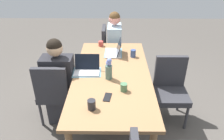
{
  "coord_description": "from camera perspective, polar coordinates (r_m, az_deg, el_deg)",
  "views": [
    {
      "loc": [
        -2.37,
        -0.03,
        2.15
      ],
      "look_at": [
        0.0,
        0.0,
        0.8
      ],
      "focal_mm": 34.86,
      "sensor_mm": 36.0,
      "label": 1
    }
  ],
  "objects": [
    {
      "name": "coffee_mug_near_right",
      "position": [
        2.16,
        -5.38,
        -9.03
      ],
      "size": [
        0.08,
        0.08,
        0.1
      ],
      "primitive_type": "cylinder",
      "color": "#232328",
      "rests_on": "dining_table"
    },
    {
      "name": "placemat_far_left_near",
      "position": [
        2.79,
        -6.57,
        -0.6
      ],
      "size": [
        0.28,
        0.37,
        0.0
      ],
      "primitive_type": "cube",
      "rotation": [
        0.0,
        0.0,
        -1.52
      ],
      "color": "slate",
      "rests_on": "dining_table"
    },
    {
      "name": "dining_table",
      "position": [
        2.79,
        -0.0,
        -2.28
      ],
      "size": [
        1.98,
        0.96,
        0.75
      ],
      "color": "olive",
      "rests_on": "ground_plane"
    },
    {
      "name": "laptop_far_left_near",
      "position": [
        2.79,
        -6.56,
        0.38
      ],
      "size": [
        0.22,
        0.32,
        0.21
      ],
      "color": "silver",
      "rests_on": "dining_table"
    },
    {
      "name": "chair_head_right_left_mid",
      "position": [
        4.08,
        -0.43,
        5.76
      ],
      "size": [
        0.44,
        0.44,
        0.9
      ],
      "color": "#2D2D33",
      "rests_on": "ground_plane"
    },
    {
      "name": "chair_near_left_far",
      "position": [
        3.05,
        15.08,
        -4.23
      ],
      "size": [
        0.44,
        0.44,
        0.9
      ],
      "color": "#2D2D33",
      "rests_on": "ground_plane"
    },
    {
      "name": "coffee_mug_centre_left",
      "position": [
        2.41,
        3.12,
        -4.54
      ],
      "size": [
        0.08,
        0.08,
        0.09
      ],
      "primitive_type": "cylinder",
      "color": "#47704C",
      "rests_on": "dining_table"
    },
    {
      "name": "chair_far_left_near",
      "position": [
        2.97,
        -14.89,
        -5.21
      ],
      "size": [
        0.44,
        0.44,
        0.9
      ],
      "color": "#2D2D33",
      "rests_on": "ground_plane"
    },
    {
      "name": "phone_black",
      "position": [
        2.33,
        -1.21,
        -7.12
      ],
      "size": [
        0.16,
        0.1,
        0.01
      ],
      "primitive_type": "cube",
      "rotation": [
        0.0,
        0.0,
        2.97
      ],
      "color": "black",
      "rests_on": "dining_table"
    },
    {
      "name": "flower_vase",
      "position": [
        2.58,
        -0.86,
        0.27
      ],
      "size": [
        0.08,
        0.08,
        0.28
      ],
      "color": "#4C6B60",
      "rests_on": "dining_table"
    },
    {
      "name": "person_far_left_near",
      "position": [
        3.0,
        -13.51,
        -4.0
      ],
      "size": [
        0.36,
        0.4,
        1.19
      ],
      "color": "#2D2D33",
      "rests_on": "ground_plane"
    },
    {
      "name": "ground_plane",
      "position": [
        3.2,
        -0.0,
        -12.55
      ],
      "size": [
        10.0,
        10.0,
        0.0
      ],
      "primitive_type": "plane",
      "color": "#4C4742"
    },
    {
      "name": "coffee_mug_near_left",
      "position": [
        3.52,
        -2.94,
        6.93
      ],
      "size": [
        0.08,
        0.08,
        0.08
      ],
      "primitive_type": "cylinder",
      "color": "#AD3D38",
      "rests_on": "dining_table"
    },
    {
      "name": "coffee_mug_centre_right",
      "position": [
        3.17,
        5.56,
        4.37
      ],
      "size": [
        0.08,
        0.08,
        0.11
      ],
      "primitive_type": "cylinder",
      "color": "#33477A",
      "rests_on": "dining_table"
    },
    {
      "name": "placemat_head_right_left_mid",
      "position": [
        3.29,
        0.35,
        4.53
      ],
      "size": [
        0.37,
        0.27,
        0.0
      ],
      "primitive_type": "cube",
      "rotation": [
        0.0,
        0.0,
        3.11
      ],
      "color": "slate",
      "rests_on": "dining_table"
    },
    {
      "name": "person_head_right_left_mid",
      "position": [
        4.01,
        0.62,
        5.77
      ],
      "size": [
        0.4,
        0.36,
        1.19
      ],
      "color": "#2D2D33",
      "rests_on": "ground_plane"
    },
    {
      "name": "laptop_head_right_left_mid",
      "position": [
        3.24,
        0.77,
        4.89
      ],
      "size": [
        0.32,
        0.22,
        0.21
      ],
      "color": "silver",
      "rests_on": "dining_table"
    }
  ]
}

